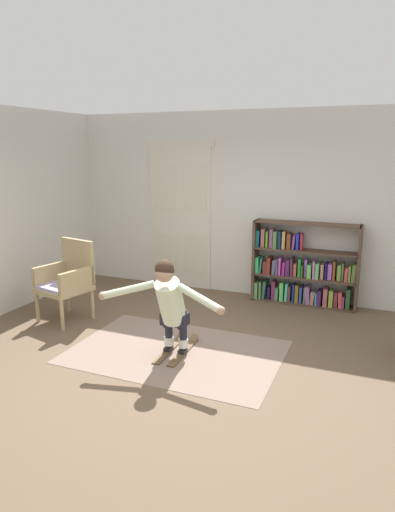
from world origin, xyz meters
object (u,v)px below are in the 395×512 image
object	(u,v)px
bookshelf	(300,270)
wicker_chair	(68,279)
person_skier	(170,300)
skis_pair	(177,349)

from	to	relation	value
bookshelf	wicker_chair	world-z (taller)	bookshelf
person_skier	wicker_chair	bearing A→B (deg)	162.78
bookshelf	wicker_chair	bearing A→B (deg)	-146.41
bookshelf	wicker_chair	distance (m)	3.40
wicker_chair	person_skier	size ratio (longest dim) A/B	0.76
wicker_chair	person_skier	distance (m)	1.92
bookshelf	person_skier	bearing A→B (deg)	-112.20
person_skier	bookshelf	bearing A→B (deg)	67.80
skis_pair	person_skier	distance (m)	0.69
bookshelf	person_skier	xyz separation A→B (m)	(-1.00, -2.45, 0.16)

